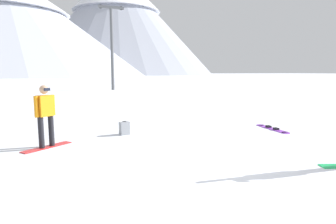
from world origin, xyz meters
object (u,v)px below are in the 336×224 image
(snowboarder_midground, at_px, (45,115))
(loose_snowboard_far_spare, at_px, (272,128))
(ski_lift_tower, at_px, (112,43))
(backpack_grey, at_px, (124,128))

(snowboarder_midground, height_order, loose_snowboard_far_spare, snowboarder_midground)
(snowboarder_midground, distance_m, ski_lift_tower, 27.52)
(ski_lift_tower, bearing_deg, backpack_grey, -100.52)
(snowboarder_midground, relative_size, backpack_grey, 3.72)
(backpack_grey, bearing_deg, loose_snowboard_far_spare, -11.78)
(backpack_grey, xyz_separation_m, ski_lift_tower, (4.70, 25.34, 5.34))
(loose_snowboard_far_spare, xyz_separation_m, ski_lift_tower, (-0.65, 26.45, 5.53))
(snowboarder_midground, xyz_separation_m, backpack_grey, (2.42, 0.84, -0.72))
(backpack_grey, bearing_deg, ski_lift_tower, 79.48)
(ski_lift_tower, bearing_deg, loose_snowboard_far_spare, -88.58)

